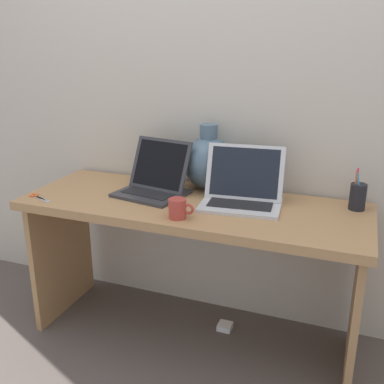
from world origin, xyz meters
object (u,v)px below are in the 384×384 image
Objects in this scene: power_brick at (225,326)px; coffee_mug at (178,208)px; pen_cup at (358,196)px; laptop_right at (243,189)px; scissors at (37,197)px; green_vase at (208,162)px; laptop_left at (155,180)px.

coffee_mug is at bearing -112.90° from power_brick.
pen_cup is 2.59× the size of power_brick.
laptop_right is 3.37× the size of coffee_mug.
pen_cup is 1.27× the size of scissors.
green_vase is 0.70m from pen_cup.
pen_cup reaches higher than scissors.
green_vase is at bearing 30.54° from scissors.
green_vase is 0.85m from power_brick.
power_brick is (0.35, 0.04, -0.76)m from laptop_left.
pen_cup reaches higher than power_brick.
laptop_left is 0.84m from power_brick.
laptop_left is 0.91m from pen_cup.
laptop_left is at bearing -173.09° from power_brick.
laptop_left is 3.14× the size of coffee_mug.
pen_cup is 0.94m from power_brick.
laptop_left is at bearing 27.46° from scissors.
coffee_mug is at bearing -88.33° from green_vase.
laptop_right reaches higher than pen_cup.
pen_cup is at bearing 6.61° from power_brick.
laptop_left is 0.43m from laptop_right.
laptop_right is 1.17× the size of green_vase.
green_vase is at bearing 143.92° from laptop_right.
green_vase reaches higher than scissors.
pen_cup is (0.91, 0.11, -0.01)m from laptop_left.
laptop_left is at bearing 130.88° from coffee_mug.
scissors is at bearing -152.54° from laptop_left.
laptop_left is 0.27m from green_vase.
scissors is (-1.40, -0.36, -0.06)m from pen_cup.
pen_cup is (0.48, 0.10, -0.01)m from laptop_right.
green_vase is (-0.21, 0.16, 0.07)m from laptop_right.
green_vase reaches higher than power_brick.
laptop_right is at bearing 15.73° from scissors.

